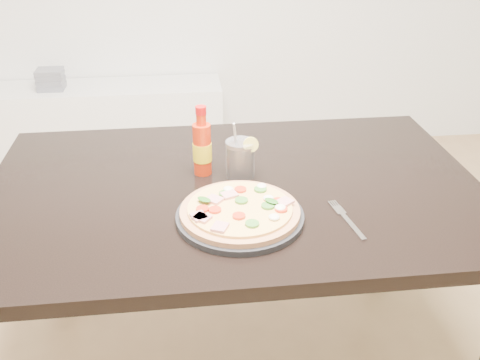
{
  "coord_description": "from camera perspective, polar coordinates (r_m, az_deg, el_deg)",
  "views": [
    {
      "loc": [
        -0.33,
        -0.94,
        1.49
      ],
      "look_at": [
        -0.19,
        0.26,
        0.83
      ],
      "focal_mm": 40.0,
      "sensor_mm": 36.0,
      "label": 1
    }
  ],
  "objects": [
    {
      "name": "plate",
      "position": [
        1.36,
        -0.01,
        -3.91
      ],
      "size": [
        0.33,
        0.33,
        0.02
      ],
      "primitive_type": "cylinder",
      "color": "black",
      "rests_on": "dining_table"
    },
    {
      "name": "media_console",
      "position": [
        3.29,
        -14.37,
        5.51
      ],
      "size": [
        1.4,
        0.34,
        0.5
      ],
      "primitive_type": "cube",
      "color": "white",
      "rests_on": "ground"
    },
    {
      "name": "cola_cup",
      "position": [
        1.54,
        0.03,
        2.19
      ],
      "size": [
        0.09,
        0.08,
        0.17
      ],
      "rotation": [
        0.0,
        0.0,
        0.42
      ],
      "color": "black",
      "rests_on": "dining_table"
    },
    {
      "name": "dining_table",
      "position": [
        1.56,
        -0.51,
        -3.18
      ],
      "size": [
        1.4,
        0.9,
        0.75
      ],
      "color": "black",
      "rests_on": "ground"
    },
    {
      "name": "fork",
      "position": [
        1.39,
        11.21,
        -4.02
      ],
      "size": [
        0.05,
        0.19,
        0.0
      ],
      "rotation": [
        0.0,
        0.0,
        0.16
      ],
      "color": "silver",
      "rests_on": "dining_table"
    },
    {
      "name": "pizza",
      "position": [
        1.35,
        0.05,
        -3.2
      ],
      "size": [
        0.3,
        0.3,
        0.03
      ],
      "color": "tan",
      "rests_on": "plate"
    },
    {
      "name": "hot_sauce_bottle",
      "position": [
        1.55,
        -4.05,
        3.47
      ],
      "size": [
        0.06,
        0.06,
        0.21
      ],
      "rotation": [
        0.0,
        0.0,
        -0.21
      ],
      "color": "red",
      "rests_on": "dining_table"
    },
    {
      "name": "cd_stack",
      "position": [
        3.21,
        -19.55,
        10.09
      ],
      "size": [
        0.14,
        0.12,
        0.11
      ],
      "color": "slate",
      "rests_on": "media_console"
    }
  ]
}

